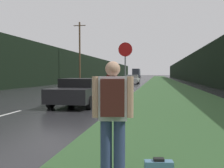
# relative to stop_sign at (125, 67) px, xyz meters

# --- Properties ---
(grass_verge) EXTENTS (6.00, 240.00, 0.02)m
(grass_verge) POSITION_rel_stop_sign_xyz_m (2.67, 27.47, -1.91)
(grass_verge) COLOR #33562D
(grass_verge) RESTS_ON ground_plane
(lane_stripe_c) EXTENTS (0.12, 3.00, 0.01)m
(lane_stripe_c) POSITION_rel_stop_sign_xyz_m (-4.13, 2.87, -1.91)
(lane_stripe_c) COLOR silver
(lane_stripe_c) RESTS_ON ground_plane
(lane_stripe_d) EXTENTS (0.12, 3.00, 0.01)m
(lane_stripe_d) POSITION_rel_stop_sign_xyz_m (-4.13, 9.87, -1.91)
(lane_stripe_d) COLOR silver
(lane_stripe_d) RESTS_ON ground_plane
(lane_stripe_e) EXTENTS (0.12, 3.00, 0.01)m
(lane_stripe_e) POSITION_rel_stop_sign_xyz_m (-4.13, 16.87, -1.91)
(lane_stripe_e) COLOR silver
(lane_stripe_e) RESTS_ON ground_plane
(treeline_far_side) EXTENTS (2.00, 140.00, 5.48)m
(treeline_far_side) POSITION_rel_stop_sign_xyz_m (-13.94, 37.47, 0.82)
(treeline_far_side) COLOR black
(treeline_far_side) RESTS_ON ground_plane
(treeline_near_side) EXTENTS (2.00, 140.00, 5.24)m
(treeline_near_side) POSITION_rel_stop_sign_xyz_m (8.67, 37.47, 0.71)
(treeline_near_side) COLOR black
(treeline_near_side) RESTS_ON ground_plane
(utility_pole_far) EXTENTS (1.80, 0.24, 9.11)m
(utility_pole_far) POSITION_rel_stop_sign_xyz_m (-9.63, 21.68, 2.77)
(utility_pole_far) COLOR #4C3823
(utility_pole_far) RESTS_ON ground_plane
(stop_sign) EXTENTS (0.70, 0.07, 3.12)m
(stop_sign) POSITION_rel_stop_sign_xyz_m (0.00, 0.00, 0.00)
(stop_sign) COLOR slate
(stop_sign) RESTS_ON ground_plane
(hitchhiker_with_backpack) EXTENTS (0.60, 0.47, 1.75)m
(hitchhiker_with_backpack) POSITION_rel_stop_sign_xyz_m (0.94, -8.37, -0.91)
(hitchhiker_with_backpack) COLOR navy
(hitchhiker_with_backpack) RESTS_ON ground_plane
(car_passing_near) EXTENTS (2.02, 4.10, 1.33)m
(car_passing_near) POSITION_rel_stop_sign_xyz_m (-2.23, -0.50, -1.23)
(car_passing_near) COLOR black
(car_passing_near) RESTS_ON ground_plane
(car_passing_far) EXTENTS (2.03, 4.61, 1.42)m
(car_passing_far) POSITION_rel_stop_sign_xyz_m (-2.23, 24.95, -1.21)
(car_passing_far) COLOR #BCBCBC
(car_passing_far) RESTS_ON ground_plane
(car_oncoming) EXTENTS (1.91, 4.63, 1.44)m
(car_oncoming) POSITION_rel_stop_sign_xyz_m (-6.04, 28.35, -1.17)
(car_oncoming) COLOR maroon
(car_oncoming) RESTS_ON ground_plane
(delivery_truck) EXTENTS (2.59, 8.54, 3.40)m
(delivery_truck) POSITION_rel_stop_sign_xyz_m (-6.04, 76.75, -0.11)
(delivery_truck) COLOR black
(delivery_truck) RESTS_ON ground_plane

